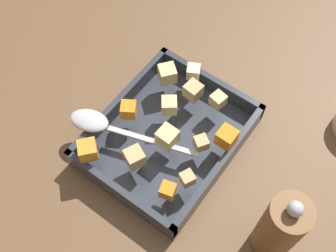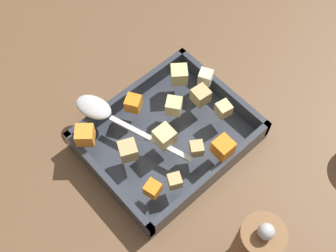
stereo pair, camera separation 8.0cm
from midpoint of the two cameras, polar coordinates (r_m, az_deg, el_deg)
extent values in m
plane|color=brown|center=(0.86, -1.62, -2.57)|extent=(4.00, 4.00, 0.00)
cube|color=#333842|center=(0.85, -2.68, -2.13)|extent=(0.31, 0.25, 0.01)
cube|color=#333842|center=(0.87, -8.98, 2.83)|extent=(0.31, 0.01, 0.04)
cube|color=#333842|center=(0.80, 4.07, -5.73)|extent=(0.31, 0.01, 0.04)
cube|color=#333842|center=(0.89, 3.10, 5.56)|extent=(0.01, 0.25, 0.04)
cube|color=#333842|center=(0.79, -9.45, -8.96)|extent=(0.01, 0.25, 0.04)
cube|color=orange|center=(0.75, -3.14, -8.84)|extent=(0.03, 0.03, 0.03)
cube|color=orange|center=(0.82, -8.05, 1.93)|extent=(0.04, 0.04, 0.03)
cube|color=orange|center=(0.79, -13.51, -3.40)|extent=(0.05, 0.05, 0.03)
cube|color=orange|center=(0.78, 4.94, -1.74)|extent=(0.03, 0.03, 0.03)
cube|color=tan|center=(0.77, -7.45, -4.42)|extent=(0.04, 0.04, 0.03)
cube|color=tan|center=(0.84, 0.63, 4.51)|extent=(0.03, 0.03, 0.03)
cube|color=#E0CC89|center=(0.83, 3.94, 3.24)|extent=(0.03, 0.03, 0.03)
cube|color=#E0CC89|center=(0.78, -2.78, -1.86)|extent=(0.03, 0.03, 0.03)
cube|color=#E0CC89|center=(0.82, -2.62, 2.54)|extent=(0.04, 0.04, 0.03)
cube|color=tan|center=(0.78, 1.34, -2.73)|extent=(0.03, 0.03, 0.02)
cube|color=tan|center=(0.75, -0.47, -7.26)|extent=(0.03, 0.03, 0.02)
cube|color=#E0CC89|center=(0.86, -2.77, 6.76)|extent=(0.05, 0.05, 0.03)
cube|color=beige|center=(0.87, 0.74, 7.02)|extent=(0.04, 0.04, 0.03)
ellipsoid|color=silver|center=(0.83, -13.16, 0.47)|extent=(0.07, 0.09, 0.02)
cube|color=silver|center=(0.80, -4.94, -2.28)|extent=(0.06, 0.17, 0.01)
cylinder|color=brown|center=(0.72, 11.45, -13.60)|extent=(0.07, 0.07, 0.18)
sphere|color=#B7B7BC|center=(0.62, 13.07, -11.06)|extent=(0.02, 0.02, 0.02)
camera|label=1|loc=(0.04, -92.87, -5.07)|focal=45.80mm
camera|label=2|loc=(0.04, 87.13, 5.07)|focal=45.80mm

